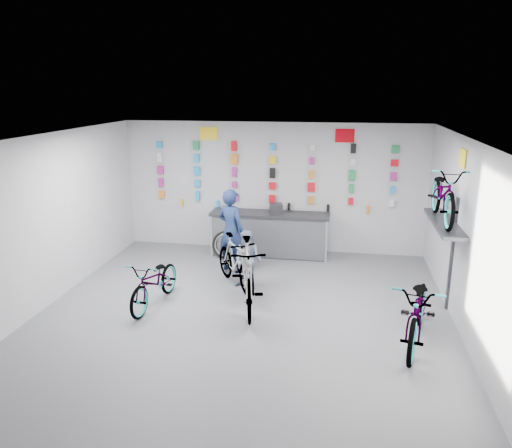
% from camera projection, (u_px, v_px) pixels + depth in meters
% --- Properties ---
extents(floor, '(8.00, 8.00, 0.00)m').
position_uv_depth(floor, '(239.00, 324.00, 8.21)').
color(floor, '#535459').
rests_on(floor, ground).
extents(ceiling, '(8.00, 8.00, 0.00)m').
position_uv_depth(ceiling, '(237.00, 140.00, 7.41)').
color(ceiling, white).
rests_on(ceiling, wall_back).
extents(wall_back, '(7.00, 0.00, 7.00)m').
position_uv_depth(wall_back, '(273.00, 187.00, 11.61)').
color(wall_back, '#ADADAF').
rests_on(wall_back, floor).
extents(wall_front, '(7.00, 0.00, 7.00)m').
position_uv_depth(wall_front, '(139.00, 380.00, 4.01)').
color(wall_front, '#ADADAF').
rests_on(wall_front, floor).
extents(wall_left, '(0.00, 8.00, 8.00)m').
position_uv_depth(wall_left, '(34.00, 227.00, 8.37)').
color(wall_left, '#ADADAF').
rests_on(wall_left, floor).
extents(wall_right, '(0.00, 8.00, 8.00)m').
position_uv_depth(wall_right, '(474.00, 249.00, 7.25)').
color(wall_right, '#ADADAF').
rests_on(wall_right, floor).
extents(counter, '(2.70, 0.66, 1.00)m').
position_uv_depth(counter, '(270.00, 235.00, 11.45)').
color(counter, black).
rests_on(counter, floor).
extents(merch_wall, '(5.55, 0.08, 1.57)m').
position_uv_depth(merch_wall, '(269.00, 175.00, 11.48)').
color(merch_wall, orange).
rests_on(merch_wall, wall_back).
extents(wall_bracket, '(0.39, 1.90, 2.00)m').
position_uv_depth(wall_bracket, '(445.00, 228.00, 8.43)').
color(wall_bracket, '#333338').
rests_on(wall_bracket, wall_right).
extents(sign_left, '(0.42, 0.02, 0.30)m').
position_uv_depth(sign_left, '(209.00, 134.00, 11.51)').
color(sign_left, yellow).
rests_on(sign_left, wall_back).
extents(sign_right, '(0.42, 0.02, 0.30)m').
position_uv_depth(sign_right, '(345.00, 136.00, 11.01)').
color(sign_right, '#BB0410').
rests_on(sign_right, wall_back).
extents(sign_side, '(0.02, 0.40, 0.30)m').
position_uv_depth(sign_side, '(463.00, 158.00, 8.08)').
color(sign_side, yellow).
rests_on(sign_side, wall_right).
extents(bike_left, '(0.78, 1.74, 0.88)m').
position_uv_depth(bike_left, '(155.00, 282.00, 8.81)').
color(bike_left, gray).
rests_on(bike_left, floor).
extents(bike_center, '(1.00, 2.09, 1.21)m').
position_uv_depth(bike_center, '(248.00, 275.00, 8.66)').
color(bike_center, gray).
rests_on(bike_center, floor).
extents(bike_right, '(1.16, 2.16, 1.08)m').
position_uv_depth(bike_right, '(419.00, 311.00, 7.46)').
color(bike_right, gray).
rests_on(bike_right, floor).
extents(bike_service, '(1.36, 1.66, 1.02)m').
position_uv_depth(bike_service, '(235.00, 262.00, 9.61)').
color(bike_service, gray).
rests_on(bike_service, floor).
extents(bike_wall, '(0.63, 1.80, 0.95)m').
position_uv_depth(bike_wall, '(444.00, 194.00, 8.28)').
color(bike_wall, gray).
rests_on(bike_wall, wall_bracket).
extents(clerk, '(0.76, 0.67, 1.76)m').
position_uv_depth(clerk, '(231.00, 231.00, 10.36)').
color(clerk, '#152246').
rests_on(clerk, floor).
extents(customer, '(0.64, 0.54, 1.15)m').
position_uv_depth(customer, '(248.00, 260.00, 9.53)').
color(customer, slate).
rests_on(customer, floor).
extents(spare_wheel, '(0.65, 0.26, 0.64)m').
position_uv_depth(spare_wheel, '(226.00, 245.00, 11.29)').
color(spare_wheel, black).
rests_on(spare_wheel, floor).
extents(register, '(0.34, 0.35, 0.22)m').
position_uv_depth(register, '(276.00, 208.00, 11.27)').
color(register, black).
rests_on(register, counter).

